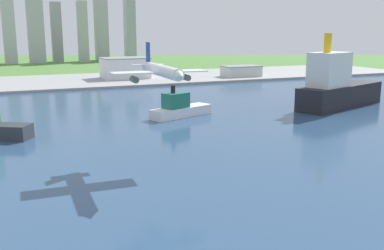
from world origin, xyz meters
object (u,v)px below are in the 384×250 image
(ferry_boat, at_px, (179,108))
(warehouse_annex, at_px, (241,71))
(cargo_ship, at_px, (337,88))
(warehouse_main, at_px, (125,68))
(airplane_landing, at_px, (162,71))

(ferry_boat, relative_size, warehouse_annex, 1.05)
(cargo_ship, distance_m, warehouse_main, 256.78)
(warehouse_main, bearing_deg, warehouse_annex, -15.37)
(warehouse_main, height_order, warehouse_annex, warehouse_main)
(ferry_boat, xyz_separation_m, warehouse_annex, (152.40, 191.09, 2.70))
(airplane_landing, height_order, warehouse_main, airplane_landing)
(ferry_boat, relative_size, warehouse_main, 0.90)
(cargo_ship, xyz_separation_m, warehouse_annex, (34.33, 203.26, -6.13))
(cargo_ship, relative_size, warehouse_main, 1.70)
(warehouse_annex, bearing_deg, cargo_ship, -99.59)
(warehouse_annex, bearing_deg, ferry_boat, -128.57)
(ferry_boat, height_order, warehouse_main, warehouse_main)
(cargo_ship, distance_m, ferry_boat, 119.03)
(warehouse_main, relative_size, warehouse_annex, 1.16)
(airplane_landing, relative_size, warehouse_annex, 1.06)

